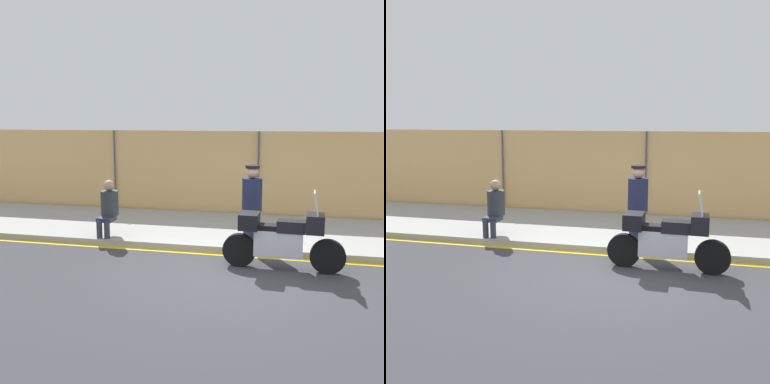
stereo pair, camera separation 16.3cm
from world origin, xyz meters
TOP-DOWN VIEW (x-y plane):
  - ground_plane at (0.00, 0.00)m, footprint 120.00×120.00m
  - sidewalk at (0.00, 3.02)m, footprint 31.58×3.47m
  - curb_paint_stripe at (0.00, 1.19)m, footprint 31.58×0.18m
  - storefront_fence at (0.00, 4.84)m, footprint 30.00×0.17m
  - motorcycle at (0.78, 0.53)m, footprint 2.27×0.55m
  - officer_standing at (0.10, 1.82)m, footprint 0.43×0.43m
  - person_seated_on_curb at (-3.18, 1.74)m, footprint 0.41×0.67m

SIDE VIEW (x-z plane):
  - ground_plane at x=0.00m, z-range 0.00..0.00m
  - curb_paint_stripe at x=0.00m, z-range 0.00..0.01m
  - sidewalk at x=0.00m, z-range 0.00..0.13m
  - motorcycle at x=0.78m, z-range -0.14..1.37m
  - person_seated_on_curb at x=-3.18m, z-range 0.20..1.47m
  - officer_standing at x=0.10m, z-range 0.15..1.84m
  - storefront_fence at x=0.00m, z-range 0.00..2.46m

